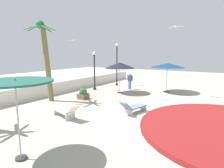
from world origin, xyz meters
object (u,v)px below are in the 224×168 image
palm_tree_0 (45,54)px  planter (83,94)px  patio_umbrella_2 (167,65)px  lounge_chair_0 (66,111)px  lamp_post_0 (117,61)px  seagull_1 (73,40)px  lamp_post_1 (94,68)px  lounge_chair_1 (133,107)px  guest_0 (130,80)px  patio_umbrella_0 (15,85)px  patio_umbrella_3 (120,65)px  seagull_0 (176,27)px

palm_tree_0 → planter: size_ratio=6.57×
patio_umbrella_2 → lounge_chair_0: (-9.75, 2.46, -1.99)m
lamp_post_0 → seagull_1: seagull_1 is taller
lamp_post_1 → planter: (-3.45, -1.54, -1.71)m
lounge_chair_1 → palm_tree_0: bearing=97.5°
guest_0 → planter: 5.61m
patio_umbrella_0 → planter: bearing=26.9°
lamp_post_1 → lounge_chair_1: lamp_post_1 is taller
lounge_chair_0 → planter: 4.38m
lamp_post_0 → guest_0: 3.10m
patio_umbrella_2 → planter: size_ratio=3.52×
patio_umbrella_3 → lamp_post_1: 2.80m
lamp_post_1 → palm_tree_0: bearing=179.7°
patio_umbrella_0 → lounge_chair_1: patio_umbrella_0 is taller
patio_umbrella_2 → lamp_post_0: bearing=81.6°
lamp_post_1 → lounge_chair_1: (-4.63, -6.32, -1.71)m
patio_umbrella_2 → lamp_post_0: lamp_post_0 is taller
patio_umbrella_0 → patio_umbrella_3: size_ratio=0.99×
patio_umbrella_3 → lamp_post_1: bearing=88.5°
seagull_0 → guest_0: bearing=76.0°
patio_umbrella_3 → seagull_0: size_ratio=2.31×
lamp_post_0 → guest_0: lamp_post_0 is taller
patio_umbrella_0 → lounge_chair_0: bearing=24.6°
planter → patio_umbrella_0: bearing=-153.1°
patio_umbrella_3 → lounge_chair_0: (-7.22, -0.89, -2.02)m
patio_umbrella_0 → lounge_chair_0: size_ratio=1.37×
patio_umbrella_0 → seagull_1: (11.58, 8.65, 2.32)m
guest_0 → planter: size_ratio=1.85×
patio_umbrella_2 → lamp_post_0: size_ratio=0.67×
palm_tree_0 → guest_0: palm_tree_0 is taller
patio_umbrella_0 → seagull_0: seagull_0 is taller
lamp_post_1 → planter: bearing=-155.9°
planter → patio_umbrella_2: bearing=-37.8°
patio_umbrella_2 → lounge_chair_1: (-7.09, -0.18, -2.00)m
patio_umbrella_2 → lamp_post_1: size_ratio=0.83×
lounge_chair_0 → patio_umbrella_0: bearing=-155.4°
patio_umbrella_2 → palm_tree_0: palm_tree_0 is taller
patio_umbrella_3 → guest_0: bearing=1.6°
patio_umbrella_2 → lounge_chair_0: bearing=165.8°
lounge_chair_1 → lamp_post_1: bearing=53.8°
guest_0 → patio_umbrella_3: bearing=-178.4°
lounge_chair_0 → seagull_1: (7.94, 6.98, 4.38)m
seagull_0 → lounge_chair_1: bearing=172.2°
patio_umbrella_0 → guest_0: 13.28m
lamp_post_0 → lounge_chair_0: lamp_post_0 is taller
guest_0 → seagull_1: bearing=102.7°
palm_tree_0 → lounge_chair_0: 5.11m
patio_umbrella_3 → lounge_chair_0: 7.54m
lamp_post_1 → seagull_1: bearing=78.9°
lamp_post_0 → planter: 7.20m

